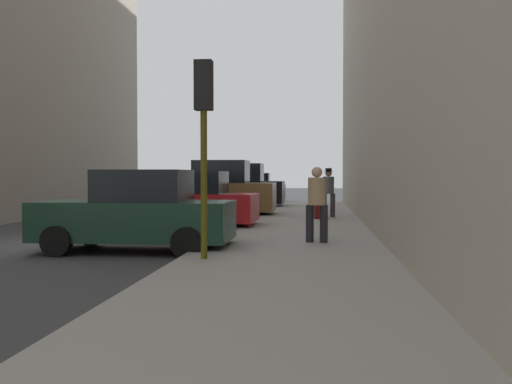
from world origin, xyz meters
name	(u,v)px	position (x,y,z in m)	size (l,w,h in m)	color
ground_plane	(38,246)	(0.00, 0.00, 0.00)	(120.00, 120.00, 0.00)	#38383A
sidewalk	(292,246)	(6.00, 0.00, 0.07)	(4.00, 40.00, 0.15)	gray
parked_dark_green_sedan	(137,213)	(2.65, -0.70, 0.85)	(4.20, 2.07, 1.79)	#193828
parked_red_hatchback	(189,202)	(2.65, 4.33, 0.85)	(4.27, 2.18, 1.79)	#B2191E
parked_bronze_suv	(218,191)	(2.65, 9.41, 1.03)	(4.62, 2.11, 2.25)	brown
parked_black_suv	(239,188)	(2.65, 15.51, 1.03)	(4.64, 2.13, 2.25)	black
parked_gray_coupe	(251,189)	(2.65, 20.80, 0.85)	(4.24, 2.13, 1.79)	slate
fire_hydrant	(246,215)	(4.45, 3.95, 0.50)	(0.42, 0.22, 0.70)	red
traffic_light	(204,115)	(4.50, -2.55, 2.76)	(0.32, 0.32, 3.60)	#514C0F
pedestrian_with_beanie	(328,190)	(6.97, 8.10, 1.14)	(0.53, 0.49, 1.78)	#333338
pedestrian_in_tan_coat	(317,200)	(6.54, 0.18, 1.10)	(0.52, 0.45, 1.71)	black
rolling_suitcase	(319,209)	(6.62, 7.37, 0.49)	(0.44, 0.61, 1.04)	#591414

